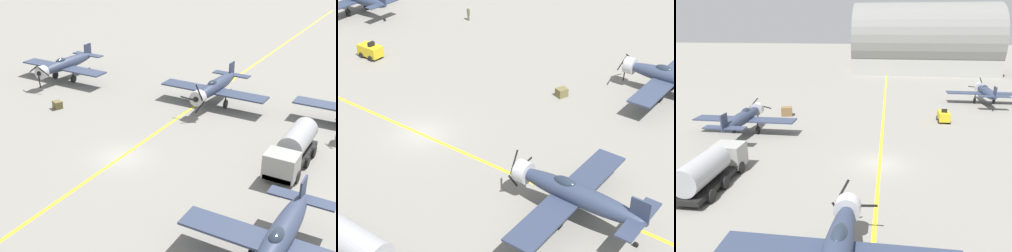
{
  "view_description": "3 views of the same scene",
  "coord_description": "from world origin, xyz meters",
  "views": [
    {
      "loc": [
        -21.52,
        28.71,
        18.96
      ],
      "look_at": [
        -2.24,
        -4.18,
        1.85
      ],
      "focal_mm": 50.0,
      "sensor_mm": 36.0,
      "label": 1
    },
    {
      "loc": [
        -27.19,
        -29.0,
        24.58
      ],
      "look_at": [
        1.45,
        -7.63,
        2.86
      ],
      "focal_mm": 60.0,
      "sensor_mm": 36.0,
      "label": 2
    },
    {
      "loc": [
        0.49,
        -28.07,
        12.29
      ],
      "look_at": [
        -3.49,
        1.2,
        3.15
      ],
      "focal_mm": 35.0,
      "sensor_mm": 36.0,
      "label": 3
    }
  ],
  "objects": [
    {
      "name": "ground_plane",
      "position": [
        0.0,
        0.0,
        0.0
      ],
      "size": [
        400.0,
        400.0,
        0.0
      ],
      "primitive_type": "plane",
      "color": "gray"
    },
    {
      "name": "taxiway_stripe",
      "position": [
        0.0,
        0.0,
        0.0
      ],
      "size": [
        0.3,
        160.0,
        0.01
      ],
      "primitive_type": "cube",
      "color": "yellow",
      "rests_on": "ground"
    },
    {
      "name": "airplane_far_right",
      "position": [
        16.12,
        26.34,
        2.01
      ],
      "size": [
        12.0,
        9.98,
        3.67
      ],
      "rotation": [
        0.0,
        0.0,
        -0.21
      ],
      "color": "#2D3751",
      "rests_on": "ground"
    },
    {
      "name": "airplane_mid_left",
      "position": [
        -15.98,
        6.51,
        2.01
      ],
      "size": [
        12.0,
        9.98,
        3.65
      ],
      "rotation": [
        0.0,
        0.0,
        -0.17
      ],
      "color": "#313B54",
      "rests_on": "ground"
    },
    {
      "name": "fuel_tanker",
      "position": [
        -13.06,
        -5.97,
        1.51
      ],
      "size": [
        2.68,
        8.0,
        2.98
      ],
      "color": "black",
      "rests_on": "ground"
    },
    {
      "name": "tow_tractor",
      "position": [
        7.92,
        14.99,
        0.79
      ],
      "size": [
        1.57,
        2.6,
        1.79
      ],
      "color": "gold",
      "rests_on": "ground"
    },
    {
      "name": "supply_crate_outboard",
      "position": [
        -13.57,
        15.18,
        0.62
      ],
      "size": [
        1.75,
        1.57,
        1.23
      ],
      "primitive_type": "cube",
      "rotation": [
        0.0,
        0.0,
        0.26
      ],
      "color": "brown",
      "rests_on": "ground"
    },
    {
      "name": "hangar",
      "position": [
        9.38,
        63.91,
        7.0
      ],
      "size": [
        36.74,
        19.61,
        19.61
      ],
      "color": "#9E9E99",
      "rests_on": "ground"
    }
  ]
}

